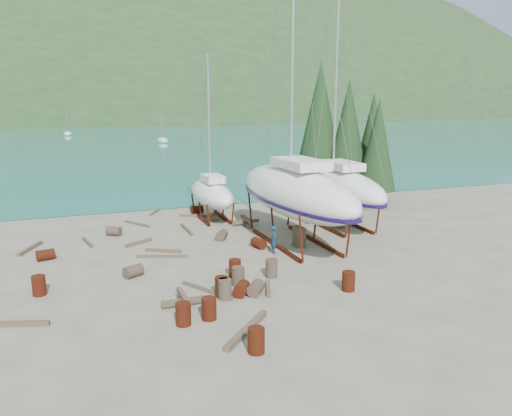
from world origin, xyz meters
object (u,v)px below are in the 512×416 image
object	(u,v)px
large_sailboat_near	(295,191)
large_sailboat_far	(337,186)
worker	(274,240)
small_sailboat_shore	(212,193)

from	to	relation	value
large_sailboat_near	large_sailboat_far	bearing A→B (deg)	31.65
large_sailboat_near	worker	bearing A→B (deg)	-146.76
large_sailboat_near	small_sailboat_shore	bearing A→B (deg)	107.95
small_sailboat_shore	large_sailboat_far	bearing A→B (deg)	-34.50
large_sailboat_far	worker	xyz separation A→B (m)	(-6.33, -4.28, -1.94)
large_sailboat_near	worker	xyz separation A→B (m)	(-1.86, -1.31, -2.38)
large_sailboat_near	large_sailboat_far	size ratio (longest dim) A/B	1.18
large_sailboat_near	worker	size ratio (longest dim) A/B	12.52
large_sailboat_far	small_sailboat_shore	size ratio (longest dim) A/B	1.47
large_sailboat_near	large_sailboat_far	distance (m)	5.38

